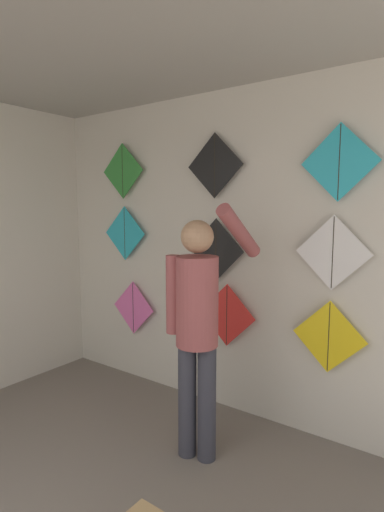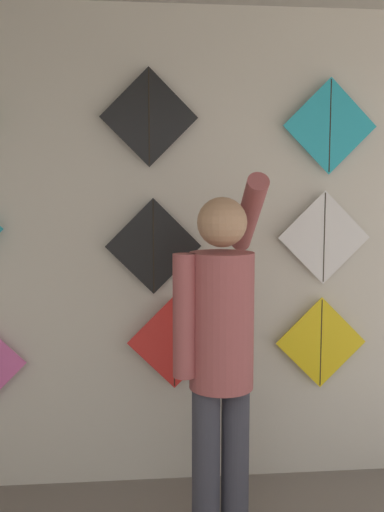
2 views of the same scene
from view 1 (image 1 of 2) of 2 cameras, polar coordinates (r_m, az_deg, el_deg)
back_panel at (r=3.57m, az=4.31°, el=0.37°), size 4.67×0.06×2.80m
shopkeeper at (r=2.84m, az=0.88°, el=-8.84°), size 0.46×0.69×1.84m
kite_0 at (r=4.23m, az=-8.39°, el=-7.31°), size 0.55×0.01×0.55m
kite_1 at (r=3.54m, az=5.01°, el=-8.41°), size 0.55×0.01×0.55m
kite_2 at (r=3.21m, az=18.95°, el=-10.86°), size 0.55×0.01×0.55m
kite_3 at (r=4.18m, az=-9.58°, el=3.21°), size 0.55×0.01×0.55m
kite_4 at (r=3.50m, az=3.44°, el=0.86°), size 0.55×0.01×0.55m
kite_5 at (r=3.08m, az=19.48°, el=0.44°), size 0.55×0.01×0.55m
kite_6 at (r=4.20m, az=-9.88°, el=11.87°), size 0.55×0.01×0.55m
kite_7 at (r=3.50m, az=3.26°, el=12.77°), size 0.55×0.01×0.55m
kite_8 at (r=3.07m, az=20.31°, el=12.45°), size 0.55×0.01×0.55m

